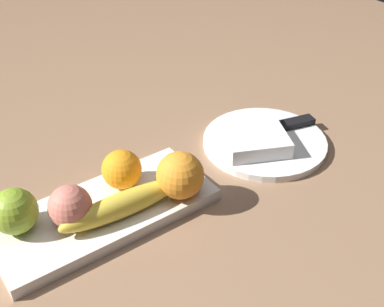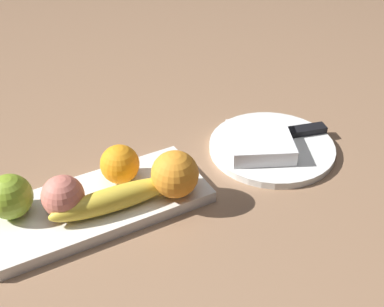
# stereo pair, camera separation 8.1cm
# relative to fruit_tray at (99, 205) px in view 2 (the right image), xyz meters

# --- Properties ---
(ground_plane) EXTENTS (2.40, 2.40, 0.00)m
(ground_plane) POSITION_rel_fruit_tray_xyz_m (0.02, 0.02, -0.01)
(ground_plane) COLOR #916C4F
(fruit_tray) EXTENTS (0.34, 0.15, 0.02)m
(fruit_tray) POSITION_rel_fruit_tray_xyz_m (0.00, 0.00, 0.00)
(fruit_tray) COLOR white
(fruit_tray) RESTS_ON ground_plane
(apple) EXTENTS (0.07, 0.07, 0.07)m
(apple) POSITION_rel_fruit_tray_xyz_m (0.12, -0.03, 0.04)
(apple) COLOR #84A629
(apple) RESTS_ON fruit_tray
(banana) EXTENTS (0.20, 0.05, 0.04)m
(banana) POSITION_rel_fruit_tray_xyz_m (-0.02, 0.03, 0.03)
(banana) COLOR yellow
(banana) RESTS_ON fruit_tray
(orange_near_apple) EXTENTS (0.06, 0.06, 0.06)m
(orange_near_apple) POSITION_rel_fruit_tray_xyz_m (-0.05, -0.03, 0.04)
(orange_near_apple) COLOR orange
(orange_near_apple) RESTS_ON fruit_tray
(orange_near_banana) EXTENTS (0.07, 0.07, 0.07)m
(orange_near_banana) POSITION_rel_fruit_tray_xyz_m (-0.11, 0.04, 0.05)
(orange_near_banana) COLOR orange
(orange_near_banana) RESTS_ON fruit_tray
(peach) EXTENTS (0.06, 0.06, 0.06)m
(peach) POSITION_rel_fruit_tray_xyz_m (0.05, 0.00, 0.04)
(peach) COLOR #D47463
(peach) RESTS_ON fruit_tray
(dinner_plate) EXTENTS (0.23, 0.23, 0.01)m
(dinner_plate) POSITION_rel_fruit_tray_xyz_m (-0.33, -0.00, -0.00)
(dinner_plate) COLOR white
(dinner_plate) RESTS_ON ground_plane
(folded_napkin) EXTENTS (0.15, 0.15, 0.03)m
(folded_napkin) POSITION_rel_fruit_tray_xyz_m (-0.30, 0.00, 0.02)
(folded_napkin) COLOR white
(folded_napkin) RESTS_ON dinner_plate
(knife) EXTENTS (0.18, 0.07, 0.01)m
(knife) POSITION_rel_fruit_tray_xyz_m (-0.39, -0.01, 0.01)
(knife) COLOR silver
(knife) RESTS_ON dinner_plate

